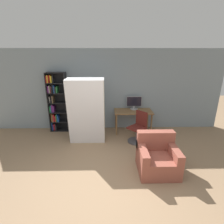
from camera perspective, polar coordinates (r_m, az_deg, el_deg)
The scene contains 9 objects.
ground_plane at distance 3.73m, azimuth -3.51°, elevation -24.24°, with size 16.00×16.00×0.00m, color #937556.
wall_back at distance 5.95m, azimuth -2.67°, elevation 7.03°, with size 8.00×0.06×2.70m.
desk at distance 5.84m, azimuth 6.90°, elevation -0.52°, with size 1.24×0.67×0.74m.
monitor at distance 5.93m, azimuth 7.22°, elevation 3.06°, with size 0.51×0.26×0.44m.
office_chair at distance 5.30m, azimuth 8.46°, elevation -5.74°, with size 0.62×0.62×0.92m.
bookshelf at distance 6.12m, azimuth -17.73°, elevation 3.01°, with size 0.61×0.34×1.98m.
mattress_near at distance 4.96m, azimuth -8.39°, elevation -0.24°, with size 1.03×0.39×1.91m.
mattress_far at distance 5.19m, azimuth -8.07°, elevation 0.62°, with size 1.03×0.31×1.90m.
armchair at distance 4.17m, azimuth 14.51°, elevation -14.15°, with size 0.85×0.80×0.85m.
Camera 1 is at (0.15, -2.74, 2.53)m, focal length 28.00 mm.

